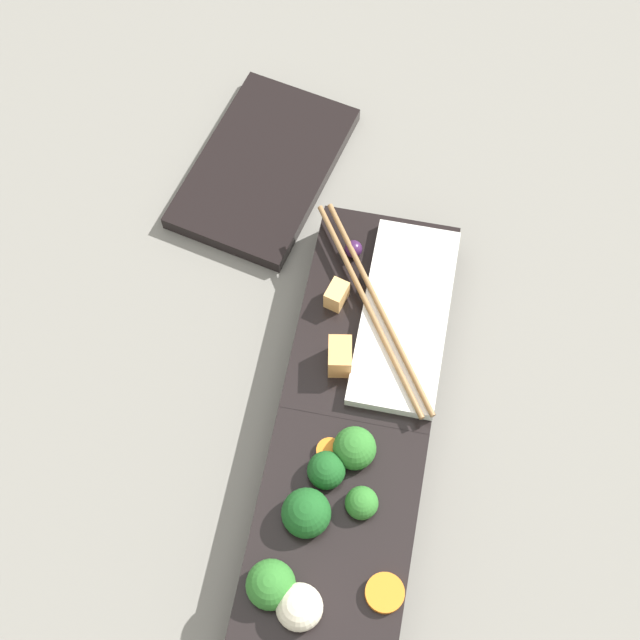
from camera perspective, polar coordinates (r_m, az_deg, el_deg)
ground_plane at (r=0.82m, az=1.61°, el=-7.60°), size 3.00×3.00×0.00m
bento_tray_vegetable at (r=0.76m, az=0.48°, el=-14.09°), size 0.21×0.13×0.07m
bento_tray_rice at (r=0.83m, az=3.60°, el=-0.13°), size 0.21×0.14×0.07m
bento_lid at (r=0.94m, az=-3.60°, el=9.72°), size 0.23×0.17×0.02m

